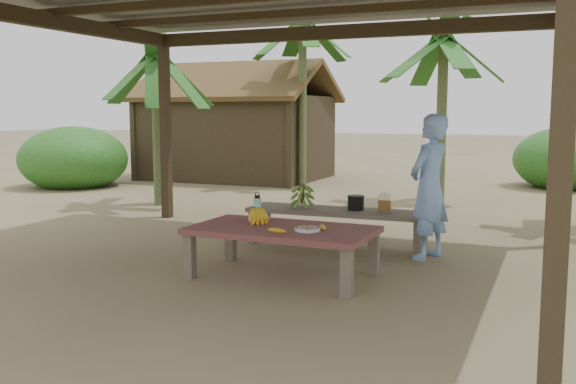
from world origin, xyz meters
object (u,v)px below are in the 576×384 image
at_px(bench, 337,214).
at_px(ripe_banana_bunch, 254,214).
at_px(plate, 307,229).
at_px(woman, 429,187).
at_px(cooking_pot, 356,203).
at_px(water_flask, 257,208).
at_px(work_table, 282,234).

xyz_separation_m(bench, ripe_banana_bunch, (-0.39, -1.49, 0.19)).
bearing_deg(plate, woman, 58.90).
relative_size(bench, cooking_pot, 11.10).
distance_m(ripe_banana_bunch, water_flask, 0.16).
bearing_deg(bench, water_flask, -109.39).
height_order(bench, water_flask, water_flask).
bearing_deg(plate, work_table, 163.12).
bearing_deg(ripe_banana_bunch, water_flask, 104.42).
bearing_deg(bench, woman, -14.03).
distance_m(bench, plate, 1.75).
height_order(bench, ripe_banana_bunch, ripe_banana_bunch).
bearing_deg(woman, ripe_banana_bunch, -31.28).
xyz_separation_m(plate, cooking_pot, (-0.06, 1.77, 0.02)).
height_order(plate, cooking_pot, cooking_pot).
distance_m(bench, ripe_banana_bunch, 1.56).
xyz_separation_m(water_flask, woman, (1.60, 1.09, 0.18)).
bearing_deg(bench, work_table, -92.37).
height_order(water_flask, woman, woman).
bearing_deg(cooking_pot, bench, -166.86).
bearing_deg(water_flask, woman, 34.31).
bearing_deg(cooking_pot, work_table, -98.37).
relative_size(bench, plate, 8.71).
bearing_deg(ripe_banana_bunch, plate, -18.46).
xyz_separation_m(work_table, water_flask, (-0.41, 0.28, 0.19)).
relative_size(cooking_pot, woman, 0.12).
bearing_deg(work_table, bench, 90.27).
bearing_deg(plate, ripe_banana_bunch, 161.54).
relative_size(work_table, water_flask, 5.92).
xyz_separation_m(ripe_banana_bunch, cooking_pot, (0.62, 1.55, -0.05)).
bearing_deg(ripe_banana_bunch, woman, 38.45).
bearing_deg(cooking_pot, woman, -18.21).
relative_size(work_table, ripe_banana_bunch, 6.28).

